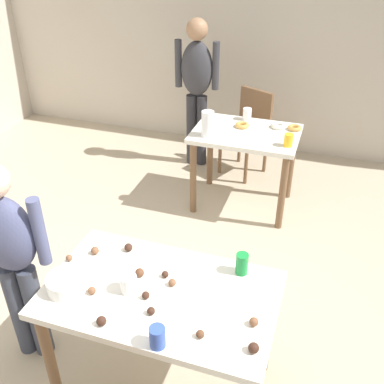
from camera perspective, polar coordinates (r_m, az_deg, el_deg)
The scene contains 31 objects.
ground_plane at distance 3.02m, azimuth -4.69°, elevation -19.76°, with size 6.40×6.40×0.00m, color tan.
wall_back at distance 5.07m, azimuth 9.42°, elevation 19.48°, with size 6.40×0.10×2.60m, color #BCB2A3.
dining_table_near at distance 2.38m, azimuth -3.97°, elevation -14.44°, with size 1.17×0.70×0.75m.
dining_table_far at distance 4.01m, azimuth 6.81°, elevation 5.94°, with size 0.92×0.65×0.75m.
chair_far_table at distance 4.68m, azimuth 7.28°, elevation 8.23°, with size 0.53×0.53×0.87m.
person_girl_near at distance 2.65m, azimuth -22.06°, elevation -7.25°, with size 0.45×0.26×1.34m.
person_adult_far at distance 4.64m, azimuth 0.62°, elevation 13.93°, with size 0.45×0.23×1.54m.
mixing_bowl at distance 2.37m, azimuth -15.67°, elevation -11.12°, with size 0.21×0.21×0.08m, color white.
soda_can at distance 2.38m, azimuth 6.40°, elevation -9.11°, with size 0.07×0.07×0.12m, color #198438.
fork_near at distance 2.49m, azimuth -10.26°, elevation -8.88°, with size 0.17×0.02×0.01m, color silver.
cup_near_0 at distance 2.29m, azimuth -8.10°, elevation -11.53°, with size 0.09×0.09×0.10m, color white.
cup_near_1 at distance 2.04m, azimuth -4.45°, elevation -17.99°, with size 0.07×0.07×0.11m, color #3351B2.
cake_ball_0 at distance 2.37m, azimuth -3.46°, elevation -10.46°, with size 0.04×0.04×0.04m, color #3D2319.
cake_ball_1 at distance 2.15m, azimuth 7.91°, elevation -16.12°, with size 0.04×0.04×0.04m, color brown.
cake_ball_2 at distance 2.33m, azimuth -12.69°, elevation -12.20°, with size 0.04×0.04×0.04m, color brown.
cake_ball_3 at distance 2.38m, azimuth -6.71°, elevation -10.20°, with size 0.05×0.05×0.05m, color brown.
cake_ball_4 at distance 2.55m, azimuth -15.44°, elevation -8.13°, with size 0.04×0.04×0.04m, color brown.
cake_ball_5 at distance 2.27m, azimuth -5.95°, elevation -12.99°, with size 0.04×0.04×0.04m, color #3D2319.
cake_ball_6 at distance 2.55m, azimuth -8.13°, elevation -7.02°, with size 0.05×0.05×0.05m, color #3D2319.
cake_ball_7 at distance 2.19m, azimuth -5.27°, elevation -14.91°, with size 0.04×0.04×0.04m, color #3D2319.
cake_ball_8 at distance 2.56m, azimuth -12.31°, elevation -7.32°, with size 0.04×0.04×0.04m, color brown.
cake_ball_9 at distance 2.09m, azimuth 1.06°, elevation -17.71°, with size 0.04×0.04×0.04m, color brown.
cake_ball_10 at distance 2.06m, azimuth 7.88°, elevation -19.14°, with size 0.05×0.05×0.05m, color #3D2319.
cake_ball_11 at distance 2.32m, azimuth -2.55°, elevation -11.49°, with size 0.04×0.04×0.04m, color brown.
cake_ball_12 at distance 2.18m, azimuth -11.51°, elevation -15.86°, with size 0.05×0.05×0.05m, color #3D2319.
pitcher_far at distance 3.81m, azimuth 2.02°, elevation 8.71°, with size 0.11×0.11×0.22m, color white.
cup_far_0 at distance 4.18m, azimuth 7.06°, elevation 9.86°, with size 0.08×0.08×0.11m, color white.
cup_far_1 at distance 3.73m, azimuth 12.22°, elevation 6.50°, with size 0.07×0.07×0.11m, color yellow.
donut_far_0 at distance 4.04m, azimuth 6.43°, elevation 8.49°, with size 0.12×0.12×0.04m, color gold.
donut_far_1 at distance 4.07m, azimuth 10.98°, elevation 8.33°, with size 0.13×0.13×0.04m, color white.
donut_far_2 at distance 4.06m, azimuth 12.98°, elevation 8.00°, with size 0.12×0.12×0.04m, color gold.
Camera 1 is at (0.81, -1.69, 2.37)m, focal length 41.72 mm.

